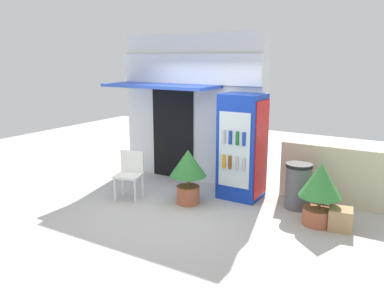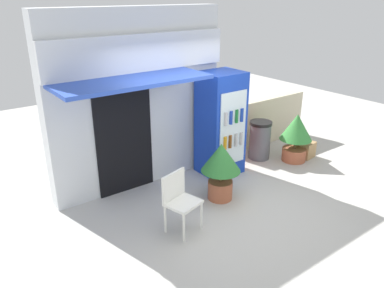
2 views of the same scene
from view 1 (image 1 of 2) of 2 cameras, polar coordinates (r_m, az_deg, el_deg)
ground at (r=6.99m, az=-3.12°, el=-9.18°), size 16.00×16.00×0.00m
storefront_building at (r=8.28m, az=-0.17°, el=5.48°), size 3.21×1.23×3.05m
drink_cooler at (r=7.27m, az=7.30°, el=-0.39°), size 0.76×0.72×1.94m
plastic_chair at (r=7.35m, az=-8.95°, el=-3.91°), size 0.54×0.51×0.88m
potted_plant_near_shop at (r=6.97m, az=-0.58°, el=-3.76°), size 0.65×0.65×0.99m
potted_plant_curbside at (r=6.42m, az=18.09°, el=-6.09°), size 0.65×0.65×1.00m
trash_bin at (r=7.07m, az=15.12°, el=-5.88°), size 0.45×0.45×0.80m
stone_boundary_wall at (r=7.42m, az=21.57°, el=-4.49°), size 2.34×0.20×1.05m
cardboard_box at (r=6.50m, az=20.71°, el=-10.15°), size 0.39×0.38×0.33m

